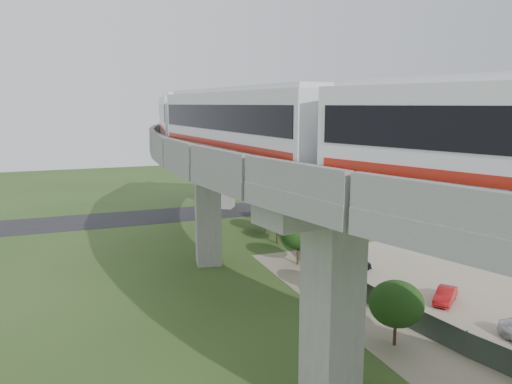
{
  "coord_description": "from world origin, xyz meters",
  "views": [
    {
      "loc": [
        -9.77,
        -28.89,
        13.31
      ],
      "look_at": [
        1.89,
        1.73,
        7.5
      ],
      "focal_mm": 35.0,
      "sensor_mm": 36.0,
      "label": 1
    }
  ],
  "objects": [
    {
      "name": "ground",
      "position": [
        0.0,
        0.0,
        0.0
      ],
      "size": [
        160.0,
        160.0,
        0.0
      ],
      "primitive_type": "plane",
      "color": "#31481D",
      "rests_on": "ground"
    },
    {
      "name": "dirt_lot",
      "position": [
        14.0,
        -2.0,
        0.02
      ],
      "size": [
        18.0,
        26.0,
        0.04
      ],
      "primitive_type": "cube",
      "color": "gray",
      "rests_on": "ground"
    },
    {
      "name": "asphalt_road",
      "position": [
        0.0,
        30.0,
        0.01
      ],
      "size": [
        60.0,
        8.0,
        0.03
      ],
      "primitive_type": "cube",
      "color": "#232326",
      "rests_on": "ground"
    },
    {
      "name": "viaduct",
      "position": [
        3.84,
        0.0,
        9.05
      ],
      "size": [
        19.58,
        73.98,
        11.4
      ],
      "color": "#99968E",
      "rests_on": "ground"
    },
    {
      "name": "metro_train",
      "position": [
        0.35,
        0.8,
        12.31
      ],
      "size": [
        10.94,
        61.34,
        3.64
      ],
      "color": "silver",
      "rests_on": "ground"
    },
    {
      "name": "fence",
      "position": [
        9.75,
        0.0,
        0.75
      ],
      "size": [
        3.87,
        38.73,
        1.5
      ],
      "color": "#2D382D",
      "rests_on": "ground"
    },
    {
      "name": "tree_0",
      "position": [
        11.53,
        21.68,
        2.38
      ],
      "size": [
        2.32,
        2.32,
        3.38
      ],
      "color": "#382314",
      "rests_on": "ground"
    },
    {
      "name": "tree_1",
      "position": [
        9.28,
        18.36,
        2.05
      ],
      "size": [
        3.09,
        3.09,
        3.36
      ],
      "color": "#382314",
      "rests_on": "ground"
    },
    {
      "name": "tree_2",
      "position": [
        8.72,
        13.96,
        2.16
      ],
      "size": [
        2.3,
        2.3,
        3.14
      ],
      "color": "#382314",
      "rests_on": "ground"
    },
    {
      "name": "tree_3",
      "position": [
        7.76,
        7.32,
        2.65
      ],
      "size": [
        2.92,
        2.92,
        3.9
      ],
      "color": "#382314",
      "rests_on": "ground"
    },
    {
      "name": "tree_4",
      "position": [
        7.02,
        0.39,
        2.15
      ],
      "size": [
        2.44,
        2.44,
        3.2
      ],
      "color": "#382314",
      "rests_on": "ground"
    },
    {
      "name": "tree_5",
      "position": [
        7.02,
        -2.16,
        1.93
      ],
      "size": [
        1.89,
        1.89,
        2.74
      ],
      "color": "#382314",
      "rests_on": "ground"
    },
    {
      "name": "tree_6",
      "position": [
        6.66,
        -7.44,
        2.47
      ],
      "size": [
        3.01,
        3.01,
        3.76
      ],
      "color": "#382314",
      "rests_on": "ground"
    },
    {
      "name": "car_red",
      "position": [
        13.58,
        -3.6,
        0.55
      ],
      "size": [
        3.13,
        2.74,
        1.02
      ],
      "primitive_type": "imported",
      "rotation": [
        0.0,
        0.0,
        -0.92
      ],
      "color": "#A70F13",
      "rests_on": "dirt_lot"
    },
    {
      "name": "car_dark",
      "position": [
        11.15,
        4.28,
        0.56
      ],
      "size": [
        3.82,
        2.21,
        1.04
      ],
      "primitive_type": "imported",
      "rotation": [
        0.0,
        0.0,
        1.79
      ],
      "color": "black",
      "rests_on": "dirt_lot"
    }
  ]
}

